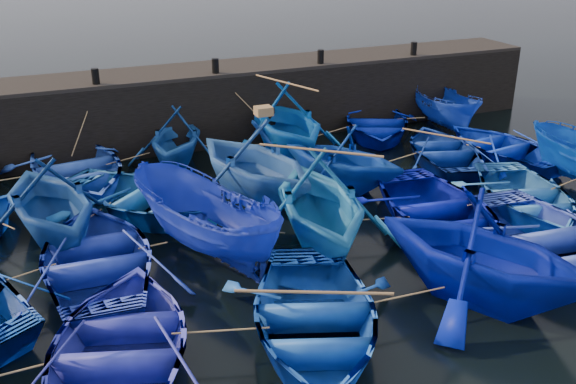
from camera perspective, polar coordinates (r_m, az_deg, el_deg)
name	(u,v)px	position (r m, az deg, el deg)	size (l,w,h in m)	color
ground	(341,269)	(15.14, 4.76, -6.87)	(120.00, 120.00, 0.00)	black
quay_wall	(210,105)	(23.75, -6.94, 7.67)	(26.00, 2.50, 2.50)	black
quay_top	(208,69)	(23.43, -7.09, 10.76)	(26.00, 2.50, 0.12)	black
bollard_1	(95,76)	(21.76, -16.74, 9.82)	(0.24, 0.24, 0.50)	black
bollard_2	(215,66)	(22.52, -6.48, 11.08)	(0.24, 0.24, 0.50)	black
bollard_3	(321,57)	(23.94, 2.92, 11.93)	(0.24, 0.24, 0.50)	black
bollard_4	(414,49)	(25.90, 11.11, 12.41)	(0.24, 0.24, 0.50)	black
boat_1	(76,168)	(20.46, -18.35, 2.04)	(3.96, 5.53, 1.15)	#1F40A5
boat_2	(176,137)	(21.27, -9.92, 4.86)	(3.21, 3.73, 1.96)	#144B9D
boat_3	(286,121)	(21.64, -0.18, 6.34)	(4.16, 4.83, 2.54)	blue
boat_4	(376,123)	(24.20, 7.83, 6.10)	(3.51, 4.91, 1.02)	#001187
boat_5	(445,108)	(25.50, 13.80, 7.25)	(1.59, 4.23, 1.63)	#1435A7
boat_7	(50,199)	(16.81, -20.43, -0.62)	(3.90, 4.53, 2.38)	navy
boat_8	(144,197)	(17.88, -12.65, -0.47)	(3.80, 5.32, 1.10)	#145495
boat_9	(254,160)	(18.08, -3.01, 2.84)	(4.18, 4.85, 2.55)	#2355A5
boat_10	(343,157)	(19.09, 4.87, 3.14)	(3.39, 3.93, 2.07)	#053193
boat_11	(444,150)	(21.85, 13.69, 3.62)	(3.23, 4.52, 0.94)	navy
boat_12	(502,146)	(22.74, 18.49, 3.87)	(3.30, 4.62, 0.96)	#0624B3
boat_14	(98,256)	(15.13, -16.54, -5.51)	(3.75, 5.24, 1.09)	#192CA8
boat_15	(204,221)	(15.37, -7.52, -2.58)	(1.82, 4.83, 1.87)	#1328A8
boat_16	(319,201)	(15.54, 2.78, -0.76)	(4.12, 4.78, 2.52)	blue
boat_17	(439,211)	(17.11, 13.28, -1.65)	(3.81, 5.33, 1.11)	#00098D
boat_18	(526,196)	(18.87, 20.42, -0.34)	(3.36, 4.70, 0.98)	blue
boat_21	(122,346)	(12.13, -14.54, -13.10)	(3.73, 5.22, 1.08)	#2127A1
boat_22	(313,317)	(12.50, 2.26, -11.08)	(3.68, 5.15, 1.07)	blue
boat_23	(484,249)	(13.93, 17.02, -4.88)	(4.11, 4.77, 2.51)	#000F8F
boat_24	(557,241)	(16.40, 22.76, -4.04)	(3.88, 5.42, 1.12)	blue
wooden_crate	(263,111)	(17.74, -2.19, 7.21)	(0.46, 0.38, 0.24)	olive
mooring_ropes	(263,165)	(18.80, -2.20, 2.39)	(17.45, 11.86, 2.10)	tan
loose_oars	(347,150)	(17.37, 5.24, 3.72)	(10.34, 11.87, 1.66)	#99724C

